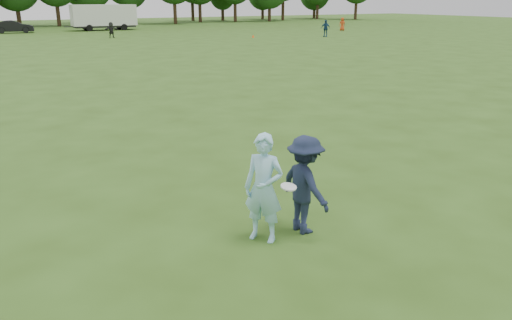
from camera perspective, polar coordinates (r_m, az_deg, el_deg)
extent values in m
plane|color=#2C4A15|center=(8.77, 1.01, -8.87)|extent=(200.00, 200.00, 0.00)
imported|color=#97D3E9|center=(8.35, 0.89, -3.25)|extent=(0.77, 0.82, 1.88)
imported|color=#1A233B|center=(8.71, 5.62, -2.83)|extent=(0.72, 1.17, 1.76)
imported|color=navy|center=(55.84, 7.94, 14.68)|extent=(0.92, 1.11, 1.78)
imported|color=#C94217|center=(66.95, 9.84, 15.06)|extent=(0.93, 0.77, 1.65)
imported|color=black|center=(56.08, -16.21, 14.09)|extent=(1.51, 0.52, 1.61)
imported|color=black|center=(67.89, -25.96, 13.53)|extent=(4.55, 1.93, 1.46)
cone|color=#F74B0D|center=(54.42, -0.34, 13.98)|extent=(0.28, 0.28, 0.30)
cylinder|color=white|center=(8.24, 3.74, -3.08)|extent=(0.32, 0.32, 0.09)
cube|color=white|center=(69.81, -17.01, 15.56)|extent=(8.00, 2.50, 2.60)
cube|color=black|center=(69.87, -16.90, 14.42)|extent=(7.60, 2.30, 0.25)
cylinder|color=black|center=(68.19, -18.49, 14.12)|extent=(0.80, 0.25, 0.80)
cylinder|color=black|center=(70.64, -18.92, 14.18)|extent=(0.80, 0.25, 0.80)
cylinder|color=black|center=(69.19, -14.82, 14.48)|extent=(0.80, 0.25, 0.80)
cylinder|color=black|center=(71.61, -15.37, 14.53)|extent=(0.80, 0.25, 0.80)
cube|color=#333333|center=(69.01, -20.56, 14.07)|extent=(1.20, 0.15, 0.12)
cylinder|color=#332114|center=(82.13, -25.52, 14.69)|extent=(0.56, 0.56, 3.23)
cylinder|color=#332114|center=(82.65, -21.70, 15.35)|extent=(0.56, 0.56, 3.77)
cylinder|color=#332114|center=(84.14, -18.17, 15.58)|extent=(0.56, 0.56, 3.33)
cylinder|color=#332114|center=(85.88, -14.01, 15.92)|extent=(0.56, 0.56, 3.22)
cylinder|color=#332114|center=(85.03, -9.25, 16.51)|extent=(0.56, 0.56, 4.15)
cylinder|color=#332114|center=(90.49, -6.42, 16.63)|extent=(0.56, 0.56, 3.95)
cylinder|color=#332114|center=(91.85, -2.39, 16.73)|extent=(0.56, 0.56, 3.90)
cylinder|color=#332114|center=(93.84, 1.55, 16.54)|extent=(0.56, 0.56, 3.16)
cylinder|color=#332114|center=(98.19, 3.09, 16.91)|extent=(0.56, 0.56, 4.29)
cylinder|color=#332114|center=(104.63, 7.03, 16.71)|extent=(0.56, 0.56, 3.68)
cylinder|color=#332114|center=(103.32, 11.33, 16.57)|extent=(0.56, 0.56, 3.96)
cylinder|color=#332114|center=(88.93, -25.49, 14.78)|extent=(0.56, 0.56, 3.11)
cylinder|color=#332114|center=(91.59, -19.53, 15.63)|extent=(0.56, 0.56, 3.50)
cylinder|color=#332114|center=(93.91, -14.78, 16.18)|extent=(0.56, 0.56, 3.80)
cylinder|color=#332114|center=(96.15, -7.26, 16.65)|extent=(0.56, 0.56, 3.84)
cylinder|color=#332114|center=(97.36, -3.83, 16.39)|extent=(0.56, 0.56, 2.58)
cylinder|color=#332114|center=(103.06, 0.76, 16.52)|extent=(0.56, 0.56, 2.62)
cylinder|color=#332114|center=(108.24, 6.66, 16.46)|extent=(0.56, 0.56, 2.54)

